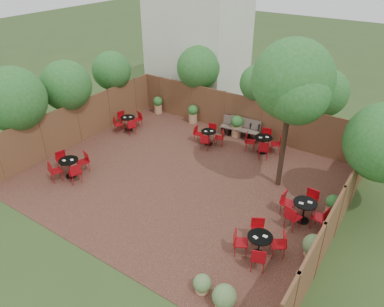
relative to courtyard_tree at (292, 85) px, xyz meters
The scene contains 13 objects.
ground 5.61m from the courtyard_tree, 151.89° to the right, with size 80.00×80.00×0.00m, color #354F23.
courtyard_paving 5.61m from the courtyard_tree, 151.89° to the right, with size 12.00×10.00×0.02m, color #371A16.
fence_back 5.60m from the courtyard_tree, 136.03° to the left, with size 12.00×0.08×2.00m, color #4C2B1C.
fence_left 10.01m from the courtyard_tree, 169.19° to the right, with size 0.08×10.00×2.00m, color #4C2B1C.
fence_right 4.49m from the courtyard_tree, 33.78° to the right, with size 0.08×10.00×2.00m, color #4C2B1C.
neighbour_building 10.00m from the courtyard_tree, 141.57° to the left, with size 5.00×4.00×8.00m, color silver.
overhang_foliage 5.17m from the courtyard_tree, behind, with size 15.96×10.73×2.69m.
courtyard_tree is the anchor object (origin of this frame).
park_bench_left 5.49m from the courtyard_tree, 136.25° to the left, with size 1.61×0.64×0.98m.
park_bench_right 5.73m from the courtyard_tree, 139.86° to the left, with size 1.56×0.67×0.93m.
bistro_tables 4.78m from the courtyard_tree, 158.24° to the right, with size 11.36×7.83×0.90m.
planters 5.69m from the courtyard_tree, 152.17° to the left, with size 11.14×4.33×1.07m.
low_shrubs 6.23m from the courtyard_tree, 72.61° to the right, with size 2.69×3.78×0.74m.
Camera 1 is at (7.22, -10.10, 8.40)m, focal length 34.35 mm.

